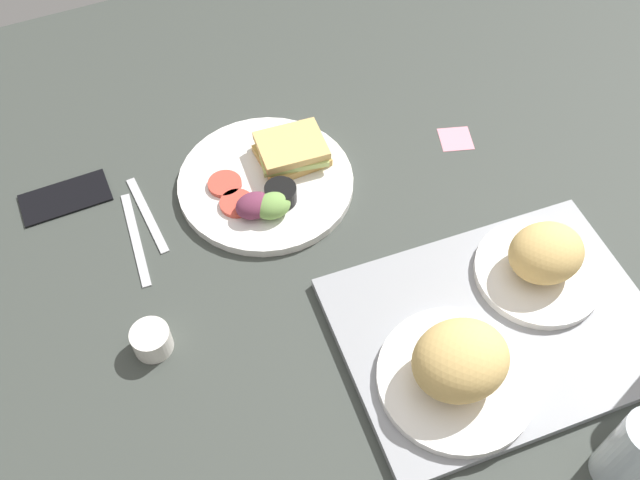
{
  "coord_description": "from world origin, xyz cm",
  "views": [
    {
      "loc": [
        27.28,
        60.2,
        90.25
      ],
      "look_at": [
        2.0,
        3.0,
        4.0
      ],
      "focal_mm": 39.47,
      "sensor_mm": 36.0,
      "label": 1
    }
  ],
  "objects_px": {
    "bread_plate_near": "(543,260)",
    "plate_with_salad": "(270,180)",
    "fork": "(147,214)",
    "bread_plate_far": "(459,366)",
    "sticky_note": "(456,139)",
    "serving_tray": "(497,328)",
    "drinking_glass": "(632,452)",
    "cell_phone": "(65,197)",
    "espresso_cup": "(152,340)",
    "knife": "(135,238)"
  },
  "relations": [
    {
      "from": "serving_tray",
      "to": "cell_phone",
      "type": "height_order",
      "value": "serving_tray"
    },
    {
      "from": "espresso_cup",
      "to": "knife",
      "type": "height_order",
      "value": "espresso_cup"
    },
    {
      "from": "bread_plate_far",
      "to": "sticky_note",
      "type": "height_order",
      "value": "bread_plate_far"
    },
    {
      "from": "plate_with_salad",
      "to": "espresso_cup",
      "type": "distance_m",
      "value": 0.34
    },
    {
      "from": "serving_tray",
      "to": "espresso_cup",
      "type": "relative_size",
      "value": 8.04
    },
    {
      "from": "fork",
      "to": "bread_plate_far",
      "type": "bearing_deg",
      "value": 29.67
    },
    {
      "from": "espresso_cup",
      "to": "fork",
      "type": "height_order",
      "value": "espresso_cup"
    },
    {
      "from": "bread_plate_near",
      "to": "fork",
      "type": "relative_size",
      "value": 1.12
    },
    {
      "from": "cell_phone",
      "to": "sticky_note",
      "type": "xyz_separation_m",
      "value": [
        -0.66,
        0.14,
        -0.0
      ]
    },
    {
      "from": "bread_plate_near",
      "to": "sticky_note",
      "type": "height_order",
      "value": "bread_plate_near"
    },
    {
      "from": "serving_tray",
      "to": "fork",
      "type": "bearing_deg",
      "value": -45.47
    },
    {
      "from": "bread_plate_far",
      "to": "sticky_note",
      "type": "bearing_deg",
      "value": -120.87
    },
    {
      "from": "plate_with_salad",
      "to": "bread_plate_far",
      "type": "bearing_deg",
      "value": 102.68
    },
    {
      "from": "bread_plate_far",
      "to": "drinking_glass",
      "type": "relative_size",
      "value": 1.57
    },
    {
      "from": "bread_plate_near",
      "to": "plate_with_salad",
      "type": "xyz_separation_m",
      "value": [
        0.3,
        -0.34,
        -0.03
      ]
    },
    {
      "from": "drinking_glass",
      "to": "sticky_note",
      "type": "distance_m",
      "value": 0.61
    },
    {
      "from": "serving_tray",
      "to": "plate_with_salad",
      "type": "bearing_deg",
      "value": -62.88
    },
    {
      "from": "bread_plate_near",
      "to": "sticky_note",
      "type": "relative_size",
      "value": 3.4
    },
    {
      "from": "serving_tray",
      "to": "bread_plate_near",
      "type": "bearing_deg",
      "value": -153.06
    },
    {
      "from": "bread_plate_near",
      "to": "fork",
      "type": "xyz_separation_m",
      "value": [
        0.51,
        -0.36,
        -0.05
      ]
    },
    {
      "from": "bread_plate_near",
      "to": "plate_with_salad",
      "type": "relative_size",
      "value": 0.65
    },
    {
      "from": "drinking_glass",
      "to": "fork",
      "type": "bearing_deg",
      "value": -56.13
    },
    {
      "from": "fork",
      "to": "knife",
      "type": "bearing_deg",
      "value": -40.72
    },
    {
      "from": "plate_with_salad",
      "to": "sticky_note",
      "type": "xyz_separation_m",
      "value": [
        -0.34,
        0.03,
        -0.02
      ]
    },
    {
      "from": "bread_plate_far",
      "to": "fork",
      "type": "relative_size",
      "value": 1.27
    },
    {
      "from": "bread_plate_near",
      "to": "plate_with_salad",
      "type": "bearing_deg",
      "value": -48.22
    },
    {
      "from": "fork",
      "to": "sticky_note",
      "type": "relative_size",
      "value": 3.04
    },
    {
      "from": "serving_tray",
      "to": "sticky_note",
      "type": "xyz_separation_m",
      "value": [
        -0.14,
        -0.36,
        -0.01
      ]
    },
    {
      "from": "bread_plate_near",
      "to": "espresso_cup",
      "type": "height_order",
      "value": "bread_plate_near"
    },
    {
      "from": "plate_with_salad",
      "to": "knife",
      "type": "xyz_separation_m",
      "value": [
        0.24,
        0.02,
        -0.01
      ]
    },
    {
      "from": "fork",
      "to": "bread_plate_near",
      "type": "bearing_deg",
      "value": 50.76
    },
    {
      "from": "bread_plate_near",
      "to": "fork",
      "type": "bearing_deg",
      "value": -35.4
    },
    {
      "from": "fork",
      "to": "sticky_note",
      "type": "xyz_separation_m",
      "value": [
        -0.55,
        0.05,
        -0.0
      ]
    },
    {
      "from": "bread_plate_far",
      "to": "espresso_cup",
      "type": "bearing_deg",
      "value": -31.78
    },
    {
      "from": "knife",
      "to": "sticky_note",
      "type": "xyz_separation_m",
      "value": [
        -0.58,
        0.01,
        -0.0
      ]
    },
    {
      "from": "drinking_glass",
      "to": "fork",
      "type": "distance_m",
      "value": 0.78
    },
    {
      "from": "plate_with_salad",
      "to": "bread_plate_near",
      "type": "bearing_deg",
      "value": 131.78
    },
    {
      "from": "cell_phone",
      "to": "bread_plate_near",
      "type": "bearing_deg",
      "value": 143.58
    },
    {
      "from": "sticky_note",
      "to": "drinking_glass",
      "type": "bearing_deg",
      "value": 79.11
    },
    {
      "from": "plate_with_salad",
      "to": "fork",
      "type": "bearing_deg",
      "value": -6.65
    },
    {
      "from": "espresso_cup",
      "to": "cell_phone",
      "type": "distance_m",
      "value": 0.33
    },
    {
      "from": "cell_phone",
      "to": "espresso_cup",
      "type": "bearing_deg",
      "value": 99.64
    },
    {
      "from": "serving_tray",
      "to": "espresso_cup",
      "type": "distance_m",
      "value": 0.49
    },
    {
      "from": "plate_with_salad",
      "to": "drinking_glass",
      "type": "xyz_separation_m",
      "value": [
        -0.23,
        0.62,
        0.05
      ]
    },
    {
      "from": "fork",
      "to": "cell_phone",
      "type": "xyz_separation_m",
      "value": [
        0.11,
        -0.09,
        0.0
      ]
    },
    {
      "from": "knife",
      "to": "drinking_glass",
      "type": "bearing_deg",
      "value": 41.94
    },
    {
      "from": "cell_phone",
      "to": "plate_with_salad",
      "type": "bearing_deg",
      "value": 160.07
    },
    {
      "from": "bread_plate_far",
      "to": "drinking_glass",
      "type": "bearing_deg",
      "value": 124.75
    },
    {
      "from": "fork",
      "to": "sticky_note",
      "type": "height_order",
      "value": "fork"
    },
    {
      "from": "bread_plate_near",
      "to": "plate_with_salad",
      "type": "distance_m",
      "value": 0.45
    }
  ]
}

